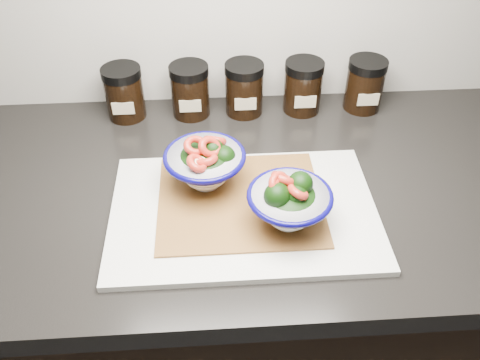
{
  "coord_description": "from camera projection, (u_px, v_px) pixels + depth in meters",
  "views": [
    {
      "loc": [
        -0.01,
        0.76,
        1.51
      ],
      "look_at": [
        0.03,
        1.39,
        0.96
      ],
      "focal_mm": 38.0,
      "sensor_mm": 36.0,
      "label": 1
    }
  ],
  "objects": [
    {
      "name": "cabinet",
      "position": [
        226.0,
        330.0,
        1.23
      ],
      "size": [
        3.43,
        0.58,
        0.86
      ],
      "primitive_type": "cube",
      "color": "black",
      "rests_on": "ground"
    },
    {
      "name": "bowl_right",
      "position": [
        289.0,
        202.0,
        0.8
      ],
      "size": [
        0.14,
        0.14,
        0.11
      ],
      "rotation": [
        0.0,
        0.0,
        0.43
      ],
      "color": "white",
      "rests_on": "bamboo_mat"
    },
    {
      "name": "bamboo_mat",
      "position": [
        240.0,
        200.0,
        0.87
      ],
      "size": [
        0.28,
        0.24,
        0.0
      ],
      "primitive_type": "cube",
      "color": "#A77232",
      "rests_on": "cutting_board"
    },
    {
      "name": "spice_jar_a",
      "position": [
        124.0,
        93.0,
        1.06
      ],
      "size": [
        0.08,
        0.08,
        0.11
      ],
      "color": "black",
      "rests_on": "countertop"
    },
    {
      "name": "spice_jar_d",
      "position": [
        303.0,
        87.0,
        1.08
      ],
      "size": [
        0.08,
        0.08,
        0.11
      ],
      "color": "black",
      "rests_on": "countertop"
    },
    {
      "name": "cutting_board",
      "position": [
        244.0,
        211.0,
        0.86
      ],
      "size": [
        0.45,
        0.3,
        0.01
      ],
      "primitive_type": "cube",
      "color": "silver",
      "rests_on": "countertop"
    },
    {
      "name": "countertop",
      "position": [
        221.0,
        193.0,
        0.94
      ],
      "size": [
        3.5,
        0.6,
        0.04
      ],
      "primitive_type": "cube",
      "color": "black",
      "rests_on": "cabinet"
    },
    {
      "name": "spice_jar_e",
      "position": [
        365.0,
        84.0,
        1.08
      ],
      "size": [
        0.08,
        0.08,
        0.11
      ],
      "color": "black",
      "rests_on": "countertop"
    },
    {
      "name": "spice_jar_c",
      "position": [
        244.0,
        89.0,
        1.07
      ],
      "size": [
        0.08,
        0.08,
        0.11
      ],
      "color": "black",
      "rests_on": "countertop"
    },
    {
      "name": "bowl_left",
      "position": [
        206.0,
        164.0,
        0.88
      ],
      "size": [
        0.14,
        0.14,
        0.11
      ],
      "rotation": [
        0.0,
        0.0,
        0.16
      ],
      "color": "white",
      "rests_on": "bamboo_mat"
    },
    {
      "name": "spice_jar_b",
      "position": [
        190.0,
        90.0,
        1.07
      ],
      "size": [
        0.08,
        0.08,
        0.11
      ],
      "color": "black",
      "rests_on": "countertop"
    }
  ]
}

